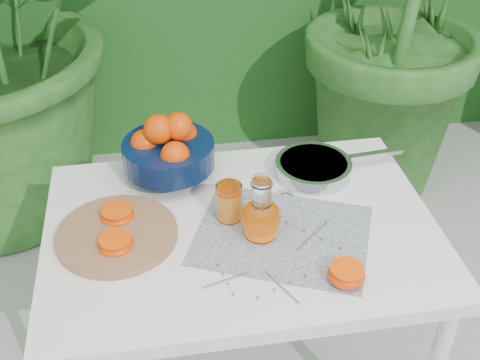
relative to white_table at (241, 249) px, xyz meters
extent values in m
imported|color=#20501B|center=(0.83, 1.21, 0.20)|extent=(2.04, 2.04, 1.74)
cube|color=white|center=(0.00, 0.00, 0.06)|extent=(1.00, 0.70, 0.04)
cylinder|color=white|center=(-0.45, 0.30, -0.31)|extent=(0.04, 0.04, 0.71)
cylinder|color=white|center=(0.45, 0.30, -0.31)|extent=(0.04, 0.04, 0.71)
cube|color=#0B1C41|center=(0.10, -0.05, 0.08)|extent=(0.52, 0.47, 0.00)
cylinder|color=#916141|center=(-0.31, 0.00, 0.09)|extent=(0.32, 0.32, 0.02)
cylinder|color=black|center=(-0.16, 0.25, 0.10)|extent=(0.11, 0.11, 0.04)
cylinder|color=black|center=(-0.16, 0.25, 0.16)|extent=(0.31, 0.31, 0.07)
sphere|color=#ED4302|center=(-0.23, 0.26, 0.19)|extent=(0.10, 0.10, 0.08)
sphere|color=#ED4302|center=(-0.12, 0.29, 0.19)|extent=(0.10, 0.10, 0.08)
sphere|color=#ED4302|center=(-0.15, 0.19, 0.19)|extent=(0.10, 0.10, 0.08)
sphere|color=#ED4302|center=(-0.18, 0.31, 0.19)|extent=(0.10, 0.10, 0.08)
sphere|color=#ED4302|center=(-0.19, 0.25, 0.24)|extent=(0.10, 0.10, 0.08)
sphere|color=#ED4302|center=(-0.13, 0.25, 0.25)|extent=(0.09, 0.09, 0.08)
cylinder|color=white|center=(0.04, -0.04, 0.09)|extent=(0.09, 0.09, 0.01)
ellipsoid|color=white|center=(0.04, -0.04, 0.14)|extent=(0.12, 0.12, 0.10)
cylinder|color=white|center=(0.04, -0.04, 0.21)|extent=(0.05, 0.05, 0.07)
cylinder|color=white|center=(0.04, -0.04, 0.25)|extent=(0.06, 0.06, 0.01)
torus|color=white|center=(0.09, -0.04, 0.17)|extent=(0.08, 0.02, 0.08)
cylinder|color=#E35B05|center=(0.04, -0.04, 0.13)|extent=(0.10, 0.10, 0.07)
cylinder|color=white|center=(-0.03, 0.03, 0.14)|extent=(0.07, 0.07, 0.10)
cylinder|color=orange|center=(-0.03, 0.03, 0.13)|extent=(0.06, 0.06, 0.08)
cylinder|color=#F36007|center=(-0.03, 0.03, 0.17)|extent=(0.06, 0.06, 0.00)
cylinder|color=#AAAAAF|center=(0.24, 0.19, 0.10)|extent=(0.24, 0.24, 0.04)
cylinder|color=silver|center=(0.24, 0.19, 0.12)|extent=(0.21, 0.21, 0.01)
cube|color=#AAAAAF|center=(0.43, 0.21, 0.12)|extent=(0.17, 0.04, 0.01)
ellipsoid|color=#ED4302|center=(-0.31, -0.05, 0.10)|extent=(0.11, 0.11, 0.04)
cylinder|color=#F36007|center=(-0.31, -0.05, 0.12)|extent=(0.09, 0.09, 0.00)
ellipsoid|color=#ED4302|center=(-0.31, 0.07, 0.10)|extent=(0.11, 0.11, 0.04)
cylinder|color=#F36007|center=(-0.31, 0.07, 0.12)|extent=(0.09, 0.09, 0.00)
ellipsoid|color=#ED4302|center=(0.20, -0.23, 0.10)|extent=(0.11, 0.11, 0.04)
cylinder|color=#F36007|center=(0.20, -0.23, 0.12)|extent=(0.09, 0.09, 0.00)
cylinder|color=brown|center=(0.05, -0.23, 0.09)|extent=(0.06, 0.11, 0.00)
sphere|color=#516133|center=(-0.01, -0.26, 0.09)|extent=(0.01, 0.01, 0.01)
sphere|color=#516133|center=(0.03, -0.24, 0.09)|extent=(0.01, 0.01, 0.01)
sphere|color=#516133|center=(0.07, -0.22, 0.09)|extent=(0.01, 0.01, 0.01)
sphere|color=#516133|center=(0.12, -0.21, 0.09)|extent=(0.01, 0.01, 0.01)
cylinder|color=brown|center=(0.17, -0.07, 0.09)|extent=(0.11, 0.10, 0.00)
sphere|color=#516133|center=(0.11, -0.01, 0.09)|extent=(0.01, 0.01, 0.01)
sphere|color=#516133|center=(0.15, -0.05, 0.09)|extent=(0.01, 0.01, 0.01)
sphere|color=#516133|center=(0.19, -0.09, 0.09)|extent=(0.01, 0.01, 0.01)
sphere|color=#516133|center=(0.22, -0.13, 0.09)|extent=(0.01, 0.01, 0.01)
cylinder|color=brown|center=(-0.07, -0.19, 0.09)|extent=(0.11, 0.03, 0.00)
sphere|color=#516133|center=(-0.06, -0.24, 0.09)|extent=(0.01, 0.01, 0.01)
sphere|color=#516133|center=(-0.06, -0.21, 0.09)|extent=(0.01, 0.01, 0.01)
sphere|color=#516133|center=(-0.07, -0.17, 0.09)|extent=(0.01, 0.01, 0.01)
sphere|color=#516133|center=(-0.08, -0.14, 0.09)|extent=(0.01, 0.01, 0.01)
camera|label=1|loc=(-0.19, -1.16, 1.08)|focal=45.00mm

